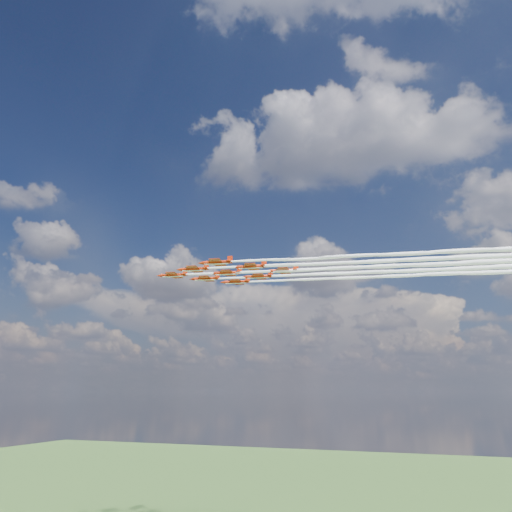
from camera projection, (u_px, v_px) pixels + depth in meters
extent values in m
cylinder|color=red|center=(173.00, 275.00, 162.40)|extent=(7.84, 2.46, 1.07)
cone|color=red|center=(159.00, 276.00, 163.21)|extent=(2.11, 1.40, 1.07)
cone|color=red|center=(187.00, 275.00, 161.63)|extent=(1.61, 1.22, 0.97)
ellipsoid|color=black|center=(167.00, 274.00, 162.84)|extent=(2.15, 1.24, 0.70)
cube|color=red|center=(174.00, 275.00, 162.30)|extent=(4.68, 9.36, 0.14)
cube|color=red|center=(185.00, 275.00, 161.75)|extent=(1.97, 3.69, 0.12)
cube|color=red|center=(185.00, 272.00, 161.94)|extent=(1.55, 0.42, 1.75)
cube|color=white|center=(173.00, 277.00, 162.27)|extent=(7.33, 2.18, 0.12)
cylinder|color=red|center=(194.00, 269.00, 154.41)|extent=(7.84, 2.46, 1.07)
cone|color=red|center=(179.00, 270.00, 155.22)|extent=(2.11, 1.40, 1.07)
cone|color=red|center=(208.00, 268.00, 153.64)|extent=(1.61, 1.22, 0.97)
ellipsoid|color=black|center=(188.00, 268.00, 154.85)|extent=(2.15, 1.24, 0.70)
cube|color=red|center=(195.00, 269.00, 154.31)|extent=(4.68, 9.36, 0.14)
cube|color=red|center=(206.00, 269.00, 153.76)|extent=(1.97, 3.69, 0.12)
cube|color=red|center=(206.00, 266.00, 153.95)|extent=(1.55, 0.42, 1.75)
cube|color=white|center=(194.00, 271.00, 154.28)|extent=(7.33, 2.18, 0.12)
cylinder|color=red|center=(205.00, 279.00, 167.37)|extent=(7.84, 2.46, 1.07)
cone|color=red|center=(192.00, 279.00, 168.18)|extent=(2.11, 1.40, 1.07)
cone|color=red|center=(219.00, 278.00, 166.60)|extent=(1.61, 1.22, 0.97)
ellipsoid|color=black|center=(200.00, 278.00, 167.81)|extent=(2.15, 1.24, 0.70)
cube|color=red|center=(207.00, 279.00, 167.27)|extent=(4.68, 9.36, 0.14)
cube|color=red|center=(217.00, 278.00, 166.72)|extent=(1.97, 3.69, 0.12)
cube|color=red|center=(217.00, 276.00, 166.91)|extent=(1.55, 0.42, 1.75)
cube|color=white|center=(205.00, 280.00, 167.24)|extent=(7.33, 2.18, 0.12)
cylinder|color=red|center=(216.00, 262.00, 146.42)|extent=(7.84, 2.46, 1.07)
cone|color=red|center=(200.00, 263.00, 147.23)|extent=(2.11, 1.40, 1.07)
cone|color=red|center=(232.00, 262.00, 145.65)|extent=(1.61, 1.22, 0.97)
ellipsoid|color=black|center=(210.00, 261.00, 146.86)|extent=(2.15, 1.24, 0.70)
cube|color=red|center=(218.00, 262.00, 146.32)|extent=(4.68, 9.36, 0.14)
cube|color=red|center=(229.00, 262.00, 145.77)|extent=(1.97, 3.69, 0.12)
cube|color=red|center=(230.00, 259.00, 145.96)|extent=(1.55, 0.42, 1.75)
cube|color=white|center=(216.00, 264.00, 146.29)|extent=(7.33, 2.18, 0.12)
cylinder|color=red|center=(227.00, 273.00, 159.38)|extent=(7.84, 2.46, 1.07)
cone|color=red|center=(212.00, 274.00, 160.19)|extent=(2.11, 1.40, 1.07)
cone|color=red|center=(241.00, 272.00, 158.61)|extent=(1.61, 1.22, 0.97)
ellipsoid|color=black|center=(221.00, 272.00, 159.82)|extent=(2.15, 1.24, 0.70)
cube|color=red|center=(228.00, 273.00, 159.28)|extent=(4.68, 9.36, 0.14)
cube|color=red|center=(239.00, 272.00, 158.73)|extent=(1.97, 3.69, 0.12)
cube|color=red|center=(240.00, 270.00, 158.92)|extent=(1.55, 0.42, 1.75)
cube|color=white|center=(227.00, 274.00, 159.25)|extent=(7.33, 2.18, 0.12)
cylinder|color=red|center=(236.00, 282.00, 172.34)|extent=(7.84, 2.46, 1.07)
cone|color=red|center=(222.00, 282.00, 173.15)|extent=(2.11, 1.40, 1.07)
cone|color=red|center=(249.00, 281.00, 171.57)|extent=(1.61, 1.22, 0.97)
ellipsoid|color=black|center=(231.00, 281.00, 172.78)|extent=(2.15, 1.24, 0.70)
cube|color=red|center=(237.00, 282.00, 172.24)|extent=(4.68, 9.36, 0.14)
cube|color=red|center=(247.00, 281.00, 171.68)|extent=(1.97, 3.69, 0.12)
cube|color=red|center=(248.00, 279.00, 171.88)|extent=(1.55, 0.42, 1.75)
cube|color=white|center=(236.00, 283.00, 172.21)|extent=(7.33, 2.18, 0.12)
cylinder|color=red|center=(251.00, 267.00, 151.39)|extent=(7.84, 2.46, 1.07)
cone|color=red|center=(235.00, 267.00, 152.20)|extent=(2.11, 1.40, 1.07)
cone|color=red|center=(266.00, 266.00, 150.62)|extent=(1.61, 1.22, 0.97)
ellipsoid|color=black|center=(245.00, 265.00, 151.83)|extent=(2.15, 1.24, 0.70)
cube|color=red|center=(252.00, 267.00, 151.29)|extent=(4.68, 9.36, 0.14)
cube|color=red|center=(263.00, 266.00, 150.74)|extent=(1.97, 3.69, 0.12)
cube|color=red|center=(264.00, 263.00, 150.93)|extent=(1.55, 0.42, 1.75)
cube|color=white|center=(251.00, 268.00, 151.26)|extent=(7.33, 2.18, 0.12)
cylinder|color=red|center=(258.00, 276.00, 164.35)|extent=(7.84, 2.46, 1.07)
cone|color=red|center=(244.00, 277.00, 165.16)|extent=(2.11, 1.40, 1.07)
cone|color=red|center=(272.00, 276.00, 163.58)|extent=(1.61, 1.22, 0.97)
ellipsoid|color=black|center=(253.00, 275.00, 164.79)|extent=(2.15, 1.24, 0.70)
cube|color=red|center=(260.00, 277.00, 164.25)|extent=(4.68, 9.36, 0.14)
cube|color=red|center=(270.00, 276.00, 163.69)|extent=(1.97, 3.69, 0.12)
cube|color=red|center=(271.00, 273.00, 163.89)|extent=(1.55, 0.42, 1.75)
cube|color=white|center=(258.00, 278.00, 164.22)|extent=(7.33, 2.18, 0.12)
cylinder|color=red|center=(283.00, 271.00, 156.36)|extent=(7.84, 2.46, 1.07)
cone|color=red|center=(268.00, 271.00, 157.17)|extent=(2.11, 1.40, 1.07)
cone|color=red|center=(298.00, 270.00, 155.59)|extent=(1.61, 1.22, 0.97)
ellipsoid|color=black|center=(277.00, 269.00, 156.80)|extent=(2.15, 1.24, 0.70)
cube|color=red|center=(285.00, 271.00, 156.26)|extent=(4.68, 9.36, 0.14)
cube|color=red|center=(295.00, 270.00, 155.70)|extent=(1.97, 3.69, 0.12)
cube|color=red|center=(296.00, 267.00, 155.90)|extent=(1.55, 0.42, 1.75)
cube|color=white|center=(283.00, 272.00, 156.23)|extent=(7.33, 2.18, 0.12)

